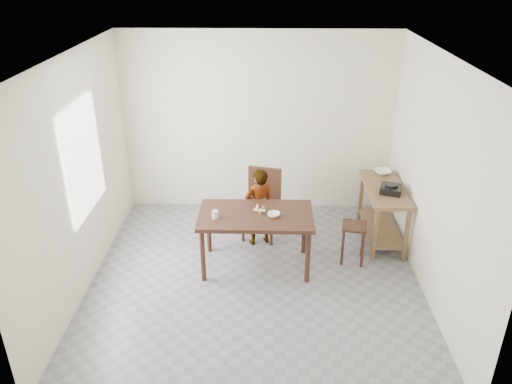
{
  "coord_description": "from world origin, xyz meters",
  "views": [
    {
      "loc": [
        0.12,
        -5.07,
        3.64
      ],
      "look_at": [
        0.0,
        0.4,
        1.0
      ],
      "focal_mm": 35.0,
      "sensor_mm": 36.0,
      "label": 1
    }
  ],
  "objects_px": {
    "stool": "(353,243)",
    "dining_chair": "(261,206)",
    "dining_table": "(256,240)",
    "prep_counter": "(382,214)",
    "child": "(259,207)"
  },
  "relations": [
    {
      "from": "dining_table",
      "to": "stool",
      "type": "distance_m",
      "value": 1.26
    },
    {
      "from": "dining_chair",
      "to": "stool",
      "type": "bearing_deg",
      "value": -13.12
    },
    {
      "from": "child",
      "to": "prep_counter",
      "type": "bearing_deg",
      "value": 162.07
    },
    {
      "from": "stool",
      "to": "prep_counter",
      "type": "bearing_deg",
      "value": 49.79
    },
    {
      "from": "stool",
      "to": "dining_chair",
      "type": "bearing_deg",
      "value": 153.17
    },
    {
      "from": "dining_table",
      "to": "stool",
      "type": "relative_size",
      "value": 2.61
    },
    {
      "from": "child",
      "to": "stool",
      "type": "relative_size",
      "value": 2.05
    },
    {
      "from": "prep_counter",
      "to": "dining_chair",
      "type": "relative_size",
      "value": 1.24
    },
    {
      "from": "dining_table",
      "to": "prep_counter",
      "type": "height_order",
      "value": "prep_counter"
    },
    {
      "from": "child",
      "to": "stool",
      "type": "height_order",
      "value": "child"
    },
    {
      "from": "prep_counter",
      "to": "child",
      "type": "xyz_separation_m",
      "value": [
        -1.69,
        -0.13,
        0.15
      ]
    },
    {
      "from": "child",
      "to": "dining_chair",
      "type": "height_order",
      "value": "child"
    },
    {
      "from": "child",
      "to": "dining_chair",
      "type": "distance_m",
      "value": 0.19
    },
    {
      "from": "dining_table",
      "to": "prep_counter",
      "type": "bearing_deg",
      "value": 22.15
    },
    {
      "from": "dining_table",
      "to": "prep_counter",
      "type": "distance_m",
      "value": 1.86
    }
  ]
}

